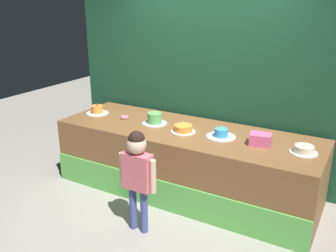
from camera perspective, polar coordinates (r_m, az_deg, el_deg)
ground_plane at (r=4.48m, az=-0.58°, el=-12.72°), size 12.00×12.00×0.00m
stage_platform at (r=4.69m, az=2.71°, el=-5.42°), size 3.27×1.09×0.83m
curtain_backdrop at (r=4.94m, az=6.35°, el=7.95°), size 4.06×0.08×2.82m
child_figure at (r=3.79m, az=-4.75°, el=-6.48°), size 0.44×0.20×1.13m
pink_box at (r=4.19m, az=14.07°, el=-1.98°), size 0.25×0.21×0.13m
donut at (r=4.99m, az=-6.72°, el=1.36°), size 0.11×0.11×0.04m
cake_far_left at (r=5.25m, az=-10.84°, el=2.41°), size 0.31×0.31×0.14m
cake_left at (r=4.74m, az=-2.09°, el=1.09°), size 0.33×0.33×0.19m
cake_center at (r=4.46m, az=2.36°, el=-0.43°), size 0.30×0.30×0.14m
cake_right at (r=4.33m, az=8.19°, el=-1.22°), size 0.35×0.35×0.15m
cake_far_right at (r=4.11m, az=20.22°, el=-3.45°), size 0.29×0.29×0.14m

